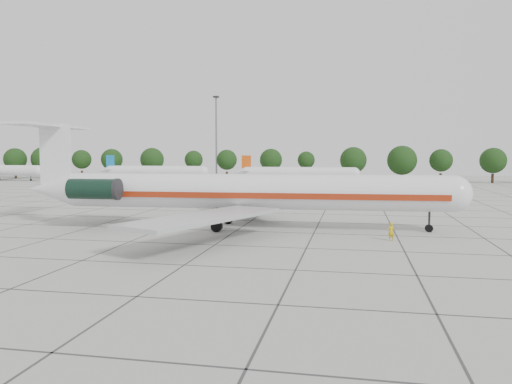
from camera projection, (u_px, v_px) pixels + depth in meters
ground at (252, 221)px, 59.17m from camera, size 260.00×260.00×0.00m
apron_joints at (272, 207)px, 73.85m from camera, size 170.00×170.00×0.02m
main_airliner at (229, 191)px, 53.25m from camera, size 48.01×37.68×11.25m
ground_crew at (391, 232)px, 45.62m from camera, size 0.73×0.64×1.69m
bg_airliner_b at (155, 172)px, 136.78m from camera, size 28.24×27.20×7.40m
bg_airliner_c at (298, 173)px, 124.79m from camera, size 28.24×27.20×7.40m
tree_line at (271, 160)px, 144.10m from camera, size 249.86×8.44×10.22m
floodlight_mast at (216, 133)px, 153.81m from camera, size 1.60×1.60×25.45m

